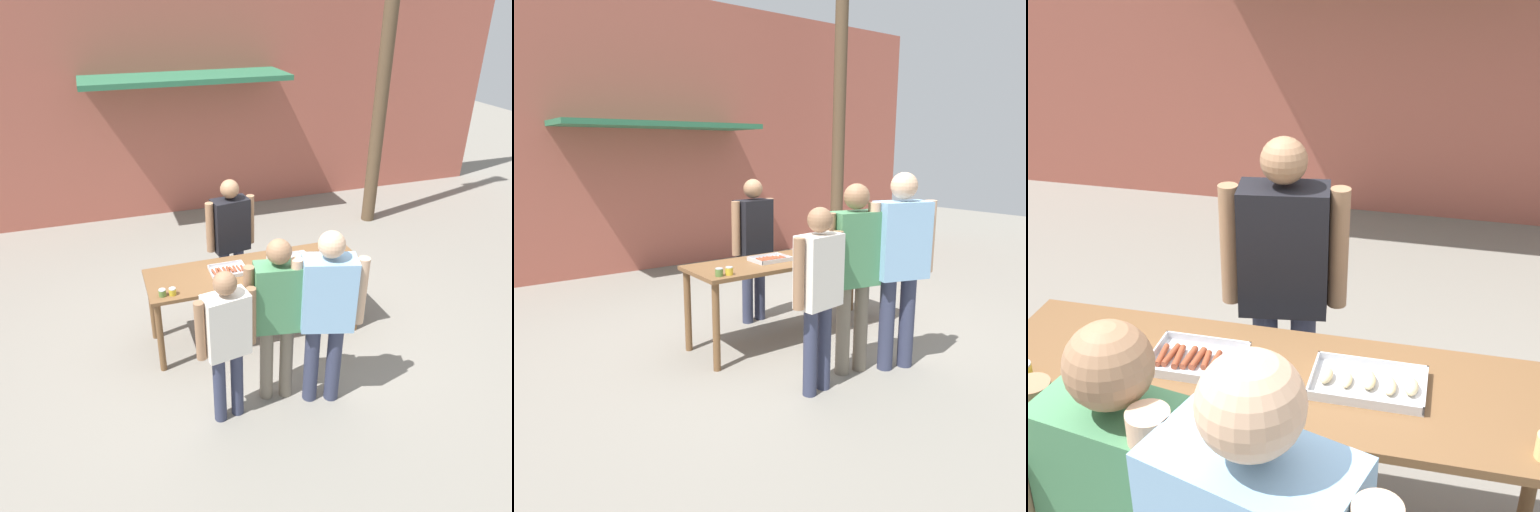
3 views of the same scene
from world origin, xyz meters
The scene contains 4 objects.
serving_table centered at (0.00, 0.00, 0.78)m, with size 2.41×0.72×0.89m.
food_tray_sausages centered at (-0.32, 0.02, 0.90)m, with size 0.39×0.29×0.04m.
food_tray_buns centered at (0.41, 0.02, 0.91)m, with size 0.46×0.28×0.06m.
person_server_behind_table centered at (-0.10, 0.67, 1.01)m, with size 0.62×0.30×1.70m.
Camera 3 is at (0.61, -2.32, 2.64)m, focal length 50.00 mm.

